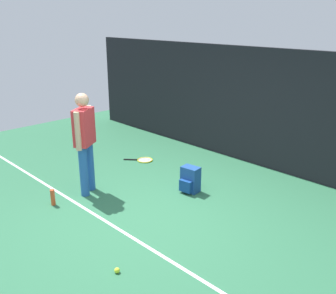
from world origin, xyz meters
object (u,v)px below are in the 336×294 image
tennis_player (85,138)px  backpack (190,180)px  tennis_ball_by_fence (117,270)px  tennis_racket (144,160)px  water_bottle (53,197)px

tennis_player → backpack: size_ratio=3.86×
tennis_ball_by_fence → tennis_racket: bearing=134.2°
water_bottle → tennis_player: bearing=90.8°
tennis_ball_by_fence → water_bottle: bearing=171.2°
tennis_racket → tennis_ball_by_fence: size_ratio=8.76×
tennis_player → water_bottle: tennis_player is taller
tennis_ball_by_fence → tennis_player: bearing=154.8°
tennis_racket → backpack: 1.73m
tennis_player → tennis_ball_by_fence: tennis_player is taller
tennis_player → tennis_racket: bearing=164.0°
backpack → water_bottle: bearing=-128.9°
tennis_player → backpack: tennis_player is taller
backpack → tennis_ball_by_fence: (0.90, -2.23, -0.18)m
tennis_ball_by_fence → water_bottle: water_bottle is taller
tennis_racket → water_bottle: size_ratio=2.23×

